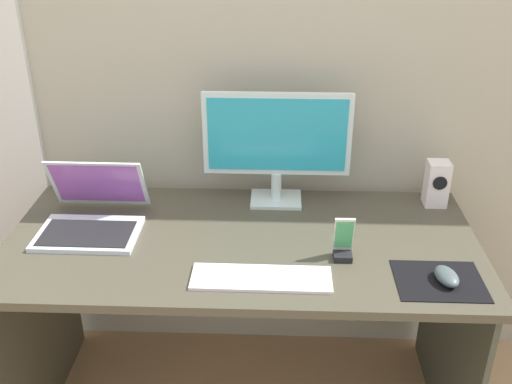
% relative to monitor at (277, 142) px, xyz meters
% --- Properties ---
extents(wall_back, '(6.00, 0.04, 2.50)m').
position_rel_monitor_xyz_m(wall_back, '(-0.11, 0.14, 0.30)').
color(wall_back, '#B0AA94').
rests_on(wall_back, ground_plane).
extents(desk, '(1.51, 0.71, 0.72)m').
position_rel_monitor_xyz_m(desk, '(-0.11, -0.27, -0.37)').
color(desk, '#484435').
rests_on(desk, ground_plane).
extents(monitor, '(0.51, 0.14, 0.40)m').
position_rel_monitor_xyz_m(monitor, '(0.00, 0.00, 0.00)').
color(monitor, silver).
rests_on(monitor, desk).
extents(speaker_right, '(0.08, 0.08, 0.16)m').
position_rel_monitor_xyz_m(speaker_right, '(0.56, -0.00, -0.15)').
color(speaker_right, white).
rests_on(speaker_right, desk).
extents(laptop, '(0.32, 0.32, 0.21)m').
position_rel_monitor_xyz_m(laptop, '(-0.60, -0.22, -0.18)').
color(laptop, silver).
rests_on(laptop, desk).
extents(keyboard_external, '(0.40, 0.13, 0.01)m').
position_rel_monitor_xyz_m(keyboard_external, '(-0.04, -0.48, -0.22)').
color(keyboard_external, white).
rests_on(keyboard_external, desk).
extents(mousepad, '(0.25, 0.20, 0.00)m').
position_rel_monitor_xyz_m(mousepad, '(0.47, -0.47, -0.23)').
color(mousepad, black).
rests_on(mousepad, desk).
extents(mouse, '(0.08, 0.11, 0.04)m').
position_rel_monitor_xyz_m(mouse, '(0.49, -0.48, -0.21)').
color(mouse, '#475658').
rests_on(mouse, mousepad).
extents(phone_in_dock, '(0.06, 0.05, 0.14)m').
position_rel_monitor_xyz_m(phone_in_dock, '(0.20, -0.36, -0.18)').
color(phone_in_dock, black).
rests_on(phone_in_dock, desk).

